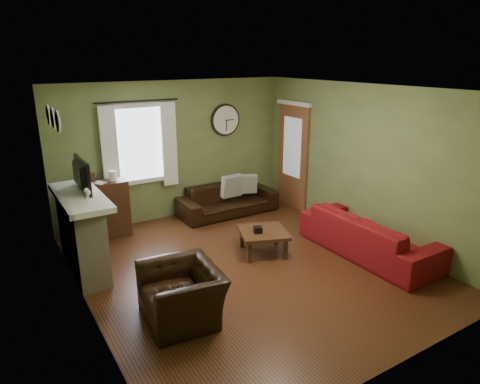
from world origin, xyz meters
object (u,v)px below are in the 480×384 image
armchair (182,294)px  coffee_table (263,242)px  bookshelf (104,210)px  sofa_red (368,235)px  sofa_brown (228,200)px

armchair → coffee_table: 2.07m
bookshelf → armchair: size_ratio=1.00×
coffee_table → sofa_red: bearing=-33.5°
bookshelf → coffee_table: (1.97, -1.96, -0.30)m
sofa_red → armchair: (-3.22, -0.04, -0.01)m
sofa_brown → sofa_red: size_ratio=0.87×
bookshelf → armchair: 2.92m
bookshelf → sofa_brown: bookshelf is taller
sofa_red → armchair: 3.22m
bookshelf → sofa_red: 4.41m
bookshelf → sofa_red: bookshelf is taller
sofa_brown → sofa_red: bearing=-71.2°
sofa_red → bookshelf: bearing=49.3°
sofa_red → armchair: sofa_red is taller
sofa_red → sofa_brown: bearing=18.8°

